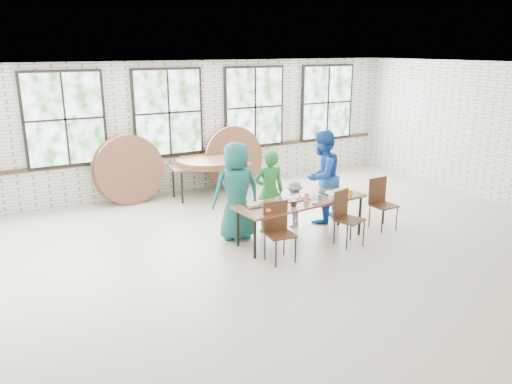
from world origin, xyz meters
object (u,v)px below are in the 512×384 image
(chair_near_left, at_px, (278,226))
(chair_near_right, at_px, (345,213))
(dining_table, at_px, (301,203))
(storage_table, at_px, (210,166))

(chair_near_left, distance_m, chair_near_right, 1.36)
(dining_table, xyz_separation_m, chair_near_right, (0.58, -0.49, -0.13))
(dining_table, bearing_deg, chair_near_left, -152.10)
(chair_near_right, relative_size, storage_table, 0.51)
(storage_table, bearing_deg, chair_near_left, -93.15)
(dining_table, relative_size, chair_near_left, 2.59)
(chair_near_left, bearing_deg, storage_table, 88.60)
(chair_near_left, distance_m, storage_table, 3.86)
(dining_table, distance_m, chair_near_right, 0.77)
(dining_table, xyz_separation_m, storage_table, (-0.25, 3.32, -0.00))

